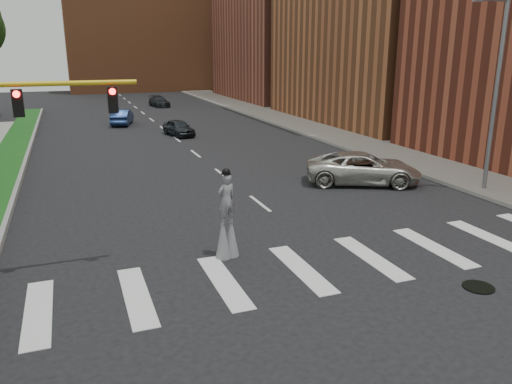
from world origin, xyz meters
TOP-DOWN VIEW (x-y plane):
  - ground_plane at (0.00, 0.00)m, footprint 160.00×160.00m
  - grass_median at (-11.50, 20.00)m, footprint 2.00×60.00m
  - median_curb at (-10.45, 20.00)m, footprint 0.20×60.00m
  - sidewalk_right at (12.50, 25.00)m, footprint 5.00×90.00m
  - manhole at (3.00, -2.00)m, footprint 0.90×0.90m
  - building_far at (22.00, 54.00)m, footprint 16.00×22.00m
  - building_backdrop at (6.00, 78.00)m, footprint 26.00×14.00m
  - streetlight at (10.90, 6.00)m, footprint 2.05×0.20m
  - stilt_performer at (-3.19, 2.77)m, footprint 0.83×0.60m
  - suv_crossing at (6.28, 9.44)m, footprint 6.41×4.91m
  - car_near at (0.51, 27.58)m, footprint 2.25×4.02m
  - car_mid at (-3.09, 35.44)m, footprint 2.57×4.57m
  - car_far at (2.85, 49.72)m, footprint 2.28×4.44m

SIDE VIEW (x-z plane):
  - ground_plane at x=0.00m, z-range 0.00..0.00m
  - manhole at x=3.00m, z-range 0.00..0.04m
  - sidewalk_right at x=12.50m, z-range 0.00..0.18m
  - grass_median at x=-11.50m, z-range 0.00..0.25m
  - median_curb at x=-10.45m, z-range 0.00..0.28m
  - car_far at x=2.85m, z-range 0.00..1.23m
  - car_near at x=0.51m, z-range 0.00..1.29m
  - car_mid at x=-3.09m, z-range 0.00..1.43m
  - suv_crossing at x=6.28m, z-range 0.00..1.62m
  - stilt_performer at x=-3.19m, z-range -0.32..2.74m
  - streetlight at x=10.90m, z-range 0.40..9.40m
  - building_backdrop at x=6.00m, z-range 0.00..18.00m
  - building_far at x=22.00m, z-range 0.00..20.00m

